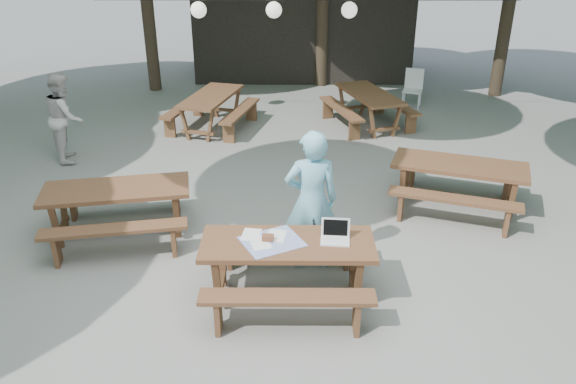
% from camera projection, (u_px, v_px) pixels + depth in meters
% --- Properties ---
extents(ground, '(80.00, 80.00, 0.00)m').
position_uv_depth(ground, '(278.00, 258.00, 7.51)').
color(ground, slate).
rests_on(ground, ground).
extents(pavilion, '(6.00, 3.00, 2.80)m').
position_uv_depth(pavilion, '(303.00, 24.00, 16.37)').
color(pavilion, black).
rests_on(pavilion, ground).
extents(main_picnic_table, '(2.00, 1.58, 0.75)m').
position_uv_depth(main_picnic_table, '(288.00, 268.00, 6.59)').
color(main_picnic_table, brown).
rests_on(main_picnic_table, ground).
extents(picnic_table_nw, '(2.15, 1.90, 0.75)m').
position_uv_depth(picnic_table_nw, '(119.00, 211.00, 7.91)').
color(picnic_table_nw, brown).
rests_on(picnic_table_nw, ground).
extents(picnic_table_ne, '(2.31, 2.11, 0.75)m').
position_uv_depth(picnic_table_ne, '(457.00, 185.00, 8.69)').
color(picnic_table_ne, brown).
rests_on(picnic_table_ne, ground).
extents(picnic_table_far_w, '(2.00, 2.23, 0.75)m').
position_uv_depth(picnic_table_far_w, '(212.00, 111.00, 12.12)').
color(picnic_table_far_w, brown).
rests_on(picnic_table_far_w, ground).
extents(picnic_table_far_e, '(2.09, 2.29, 0.75)m').
position_uv_depth(picnic_table_far_e, '(368.00, 109.00, 12.29)').
color(picnic_table_far_e, brown).
rests_on(picnic_table_far_e, ground).
extents(woman, '(0.71, 0.50, 1.85)m').
position_uv_depth(woman, '(311.00, 201.00, 7.00)').
color(woman, '#7DC9E3').
rests_on(woman, ground).
extents(second_person, '(0.84, 0.96, 1.66)m').
position_uv_depth(second_person, '(65.00, 117.00, 10.35)').
color(second_person, silver).
rests_on(second_person, ground).
extents(plastic_chair, '(0.55, 0.55, 0.90)m').
position_uv_depth(plastic_chair, '(412.00, 96.00, 13.65)').
color(plastic_chair, white).
rests_on(plastic_chair, ground).
extents(laptop, '(0.35, 0.29, 0.24)m').
position_uv_depth(laptop, '(335.00, 235.00, 6.45)').
color(laptop, white).
rests_on(laptop, main_picnic_table).
extents(tabletop_clutter, '(0.83, 0.79, 0.08)m').
position_uv_depth(tabletop_clutter, '(270.00, 240.00, 6.44)').
color(tabletop_clutter, '#3652BB').
rests_on(tabletop_clutter, main_picnic_table).
extents(paper_lanterns, '(9.00, 0.34, 0.38)m').
position_uv_depth(paper_lanterns, '(275.00, 10.00, 11.89)').
color(paper_lanterns, black).
rests_on(paper_lanterns, ground).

